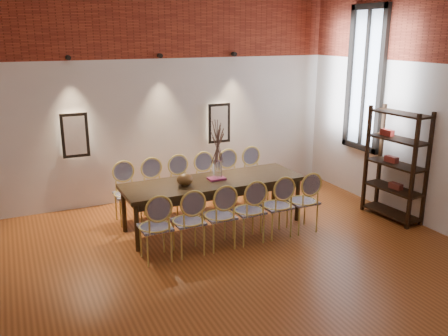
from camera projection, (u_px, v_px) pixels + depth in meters
name	position (u px, v px, depth m)	size (l,w,h in m)	color
floor	(237.00, 287.00, 5.68)	(7.00, 7.00, 0.02)	#954D1F
wall_back	(148.00, 88.00, 8.23)	(7.00, 0.10, 4.00)	silver
brick_band_back	(146.00, 12.00, 7.82)	(7.00, 0.02, 1.50)	maroon
niche_left	(75.00, 135.00, 7.81)	(0.36, 0.06, 0.66)	#FFEAC6
niche_right	(219.00, 123.00, 8.86)	(0.36, 0.06, 0.66)	#FFEAC6
spot_fixture_left	(68.00, 58.00, 7.44)	(0.08, 0.08, 0.10)	black
spot_fixture_mid	(160.00, 56.00, 8.04)	(0.08, 0.08, 0.10)	black
spot_fixture_right	(234.00, 54.00, 8.60)	(0.08, 0.08, 0.10)	black
window_glass	(366.00, 79.00, 8.22)	(0.02, 0.78, 2.38)	silver
window_frame	(365.00, 79.00, 8.21)	(0.08, 0.90, 2.50)	black
window_mullion	(365.00, 79.00, 8.21)	(0.06, 0.06, 2.40)	black
dining_table	(213.00, 203.00, 7.36)	(2.79, 0.90, 0.75)	#332513
chair_near_a	(155.00, 227.00, 6.22)	(0.44, 0.44, 0.94)	#E6CE5F
chair_near_b	(188.00, 221.00, 6.41)	(0.44, 0.44, 0.94)	#E6CE5F
chair_near_c	(219.00, 216.00, 6.61)	(0.44, 0.44, 0.94)	#E6CE5F
chair_near_d	(249.00, 211.00, 6.80)	(0.44, 0.44, 0.94)	#E6CE5F
chair_near_e	(276.00, 206.00, 6.99)	(0.44, 0.44, 0.94)	#E6CE5F
chair_near_f	(303.00, 201.00, 7.18)	(0.44, 0.44, 0.94)	#E6CE5F
chair_far_a	(128.00, 194.00, 7.49)	(0.44, 0.44, 0.94)	#E6CE5F
chair_far_b	(156.00, 190.00, 7.68)	(0.44, 0.44, 0.94)	#E6CE5F
chair_far_c	(183.00, 186.00, 7.87)	(0.44, 0.44, 0.94)	#E6CE5F
chair_far_d	(208.00, 183.00, 8.06)	(0.44, 0.44, 0.94)	#E6CE5F
chair_far_e	(233.00, 179.00, 8.25)	(0.44, 0.44, 0.94)	#E6CE5F
chair_far_f	(256.00, 176.00, 8.44)	(0.44, 0.44, 0.94)	#E6CE5F
vase	(218.00, 170.00, 7.25)	(0.14, 0.14, 0.30)	silver
dried_branches	(218.00, 142.00, 7.12)	(0.50, 0.50, 0.70)	brown
bowl	(185.00, 180.00, 6.99)	(0.24, 0.24, 0.18)	brown
book	(217.00, 179.00, 7.29)	(0.26, 0.18, 0.03)	#9B2E62
shelving_rack	(396.00, 164.00, 7.56)	(0.38, 1.00, 1.80)	black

